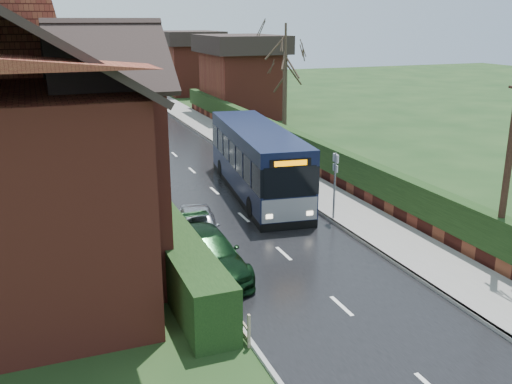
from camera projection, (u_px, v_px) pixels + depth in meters
name	position (u px, v px, depth m)	size (l,w,h in m)	color
ground	(310.00, 278.00, 17.75)	(140.00, 140.00, 0.00)	#2C461E
road	(214.00, 191.00, 26.67)	(6.00, 100.00, 0.02)	black
pavement	(297.00, 181.00, 28.12)	(2.50, 100.00, 0.14)	slate
kerb_right	(274.00, 183.00, 27.71)	(0.12, 100.00, 0.14)	gray
kerb_left	(150.00, 197.00, 25.60)	(0.12, 100.00, 0.10)	gray
front_hedge	(152.00, 219.00, 20.63)	(1.20, 16.00, 1.60)	black
picket_fence	(173.00, 225.00, 20.99)	(0.10, 16.00, 0.90)	gray
right_wall_hedge	(325.00, 159.00, 28.38)	(0.60, 50.00, 1.80)	maroon
bus	(257.00, 161.00, 25.90)	(3.53, 10.28, 3.06)	black
car_silver	(198.00, 226.00, 20.35)	(1.47, 3.66, 1.25)	silver
car_green	(206.00, 253.00, 17.92)	(1.87, 4.61, 1.34)	black
car_distant	(113.00, 93.00, 57.22)	(1.25, 3.60, 1.19)	black
bus_stop_sign	(335.00, 177.00, 22.21)	(0.08, 0.42, 2.77)	slate
telegraph_pole	(507.00, 175.00, 17.39)	(0.21, 0.80, 6.23)	black
tree_right_far	(285.00, 49.00, 36.07)	(4.09, 4.09, 7.89)	#362920
tree_house_side	(3.00, 39.00, 21.76)	(4.11, 4.11, 9.35)	#3C2E23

